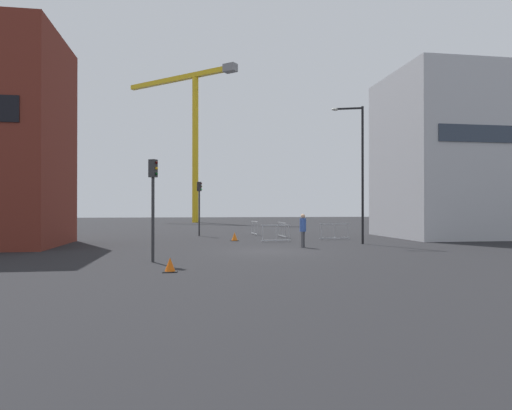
% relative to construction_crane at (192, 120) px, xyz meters
% --- Properties ---
extents(ground, '(160.00, 160.00, 0.00)m').
position_rel_construction_crane_xyz_m(ground, '(3.29, -44.47, -15.12)').
color(ground, black).
extents(office_block, '(12.11, 8.54, 11.84)m').
position_rel_construction_crane_xyz_m(office_block, '(19.90, -36.05, -9.20)').
color(office_block, '#B7B7BC').
rests_on(office_block, ground).
extents(construction_crane, '(16.02, 13.98, 22.17)m').
position_rel_construction_crane_xyz_m(construction_crane, '(0.00, 0.00, 0.00)').
color(construction_crane, gold).
rests_on(construction_crane, ground).
extents(streetlamp_tall, '(1.80, 0.70, 8.14)m').
position_rel_construction_crane_xyz_m(streetlamp_tall, '(9.30, -40.99, -10.38)').
color(streetlamp_tall, black).
rests_on(streetlamp_tall, ground).
extents(traffic_light_island, '(0.38, 0.36, 4.04)m').
position_rel_construction_crane_xyz_m(traffic_light_island, '(-2.07, -48.06, -12.41)').
color(traffic_light_island, '#2D2D30').
rests_on(traffic_light_island, ground).
extents(traffic_light_crosswalk, '(0.39, 0.33, 4.11)m').
position_rel_construction_crane_xyz_m(traffic_light_crosswalk, '(0.18, -32.04, -12.37)').
color(traffic_light_crosswalk, '#2D2D30').
rests_on(traffic_light_crosswalk, ground).
extents(pedestrian_walking, '(0.34, 0.34, 1.81)m').
position_rel_construction_crane_xyz_m(pedestrian_walking, '(5.42, -42.73, -14.07)').
color(pedestrian_walking, '#4C4C51').
rests_on(pedestrian_walking, ground).
extents(safety_barrier_left_run, '(0.19, 2.21, 1.08)m').
position_rel_construction_crane_xyz_m(safety_barrier_left_run, '(4.54, -31.28, -14.56)').
color(safety_barrier_left_run, '#B2B5BA').
rests_on(safety_barrier_left_run, ground).
extents(safety_barrier_rear, '(1.94, 0.32, 1.08)m').
position_rel_construction_crane_xyz_m(safety_barrier_rear, '(4.79, -38.53, -14.56)').
color(safety_barrier_rear, '#B2B5BA').
rests_on(safety_barrier_rear, ground).
extents(safety_barrier_right_run, '(0.15, 2.41, 1.08)m').
position_rel_construction_crane_xyz_m(safety_barrier_right_run, '(6.07, -34.41, -14.56)').
color(safety_barrier_right_run, '#9EA0A5').
rests_on(safety_barrier_right_run, ground).
extents(safety_barrier_front, '(2.20, 0.33, 1.08)m').
position_rel_construction_crane_xyz_m(safety_barrier_front, '(9.16, -37.07, -14.56)').
color(safety_barrier_front, '#9EA0A5').
rests_on(safety_barrier_front, ground).
extents(traffic_cone_on_verge, '(0.48, 0.48, 0.49)m').
position_rel_construction_crane_xyz_m(traffic_cone_on_verge, '(-1.31, -50.92, -14.90)').
color(traffic_cone_on_verge, black).
rests_on(traffic_cone_on_verge, ground).
extents(traffic_cone_by_barrier, '(0.54, 0.54, 0.55)m').
position_rel_construction_crane_xyz_m(traffic_cone_by_barrier, '(2.30, -37.31, -14.87)').
color(traffic_cone_by_barrier, black).
rests_on(traffic_cone_by_barrier, ground).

